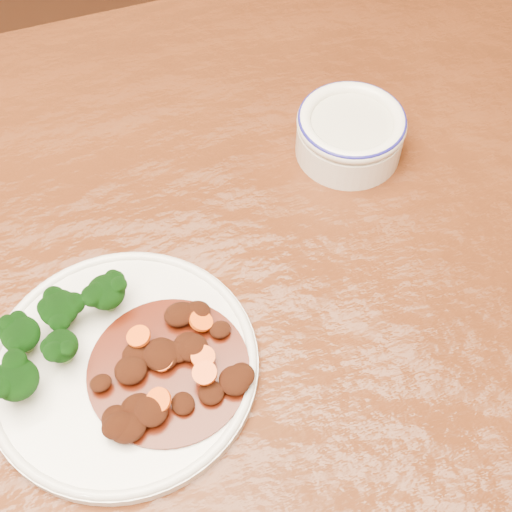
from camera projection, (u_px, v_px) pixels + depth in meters
name	position (u px, v px, depth m)	size (l,w,h in m)	color
dining_table	(86.00, 380.00, 0.70)	(1.57, 1.02, 0.75)	#50230E
dinner_plate	(123.00, 365.00, 0.61)	(0.23, 0.23, 0.01)	white
broccoli_florets	(51.00, 333.00, 0.60)	(0.13, 0.09, 0.04)	#709A4F
mince_stew	(167.00, 374.00, 0.60)	(0.14, 0.14, 0.02)	#4A1407
dip_bowl	(350.00, 132.00, 0.74)	(0.11, 0.11, 0.05)	white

